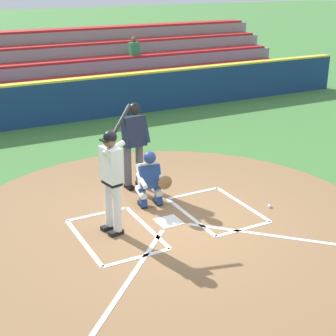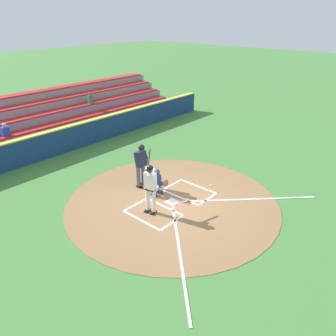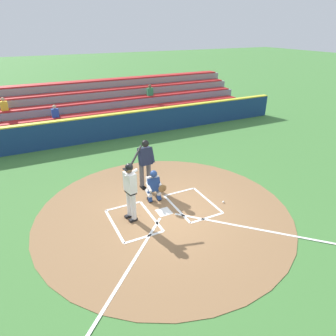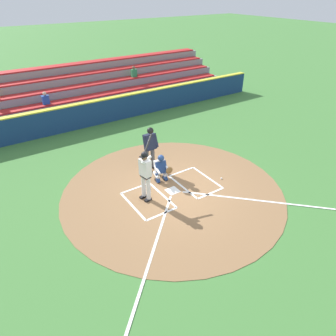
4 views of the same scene
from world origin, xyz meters
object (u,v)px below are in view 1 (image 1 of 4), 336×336
plate_umpire (134,140)px  baseball (270,206)px  catcher (150,178)px  batter (112,174)px

plate_umpire → baseball: size_ratio=25.20×
plate_umpire → catcher: bearing=84.1°
batter → catcher: bearing=-147.2°
batter → plate_umpire: batter is taller
catcher → baseball: catcher is taller
catcher → plate_umpire: 1.07m
plate_umpire → baseball: bearing=131.3°
catcher → baseball: bearing=148.9°
baseball → plate_umpire: bearing=-48.7°
batter → plate_umpire: 2.00m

